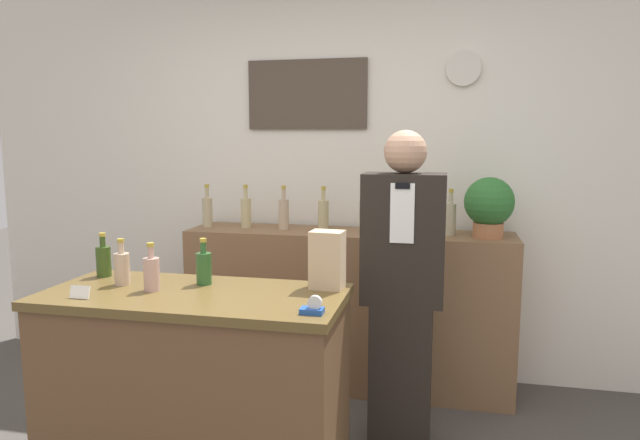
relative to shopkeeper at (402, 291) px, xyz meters
name	(u,v)px	position (x,y,z in m)	size (l,w,h in m)	color
back_wall	(336,174)	(-0.52, 0.92, 0.54)	(5.20, 0.09, 2.70)	silver
back_shelf	(348,309)	(-0.39, 0.64, -0.31)	(2.06, 0.44, 1.01)	brown
display_counter	(196,390)	(-0.88, -0.60, -0.36)	(1.34, 0.62, 0.92)	brown
shopkeeper	(402,291)	(0.00, 0.00, 0.00)	(0.41, 0.26, 1.63)	black
potted_plant	(489,205)	(0.45, 0.60, 0.39)	(0.29, 0.29, 0.36)	#B27047
paper_bag	(327,260)	(-0.31, -0.40, 0.23)	(0.15, 0.12, 0.26)	tan
tape_dispenser	(313,308)	(-0.29, -0.78, 0.13)	(0.09, 0.06, 0.07)	#1E4799
price_card_left	(80,292)	(-1.30, -0.79, 0.13)	(0.09, 0.02, 0.06)	white
counter_bottle_0	(103,260)	(-1.43, -0.42, 0.18)	(0.07, 0.07, 0.22)	#334C1B
counter_bottle_1	(122,268)	(-1.25, -0.54, 0.18)	(0.07, 0.07, 0.22)	tan
counter_bottle_2	(152,273)	(-1.07, -0.61, 0.18)	(0.07, 0.07, 0.22)	tan
counter_bottle_3	(204,267)	(-0.89, -0.45, 0.18)	(0.07, 0.07, 0.22)	#2C5A28
shelf_bottle_0	(207,211)	(-1.34, 0.64, 0.30)	(0.07, 0.07, 0.28)	tan
shelf_bottle_1	(246,212)	(-1.08, 0.66, 0.30)	(0.07, 0.07, 0.28)	tan
shelf_bottle_2	(284,213)	(-0.82, 0.64, 0.30)	(0.07, 0.07, 0.28)	tan
shelf_bottle_3	(323,214)	(-0.55, 0.64, 0.30)	(0.07, 0.07, 0.28)	tan
shelf_bottle_4	(365,215)	(-0.29, 0.66, 0.30)	(0.07, 0.07, 0.28)	tan
shelf_bottle_5	(407,217)	(-0.03, 0.64, 0.30)	(0.07, 0.07, 0.28)	tan
shelf_bottle_6	(450,218)	(0.23, 0.64, 0.30)	(0.07, 0.07, 0.28)	tan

